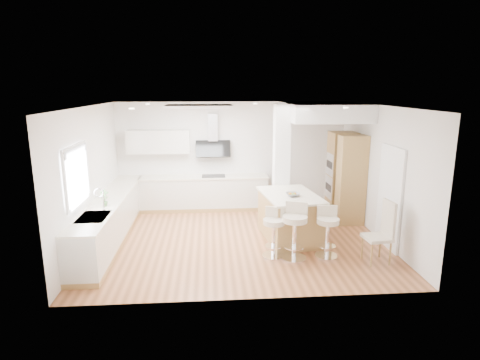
{
  "coord_description": "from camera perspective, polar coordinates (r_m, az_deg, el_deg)",
  "views": [
    {
      "loc": [
        -0.59,
        -8.03,
        3.17
      ],
      "look_at": [
        0.05,
        0.4,
        1.2
      ],
      "focal_mm": 30.0,
      "sensor_mm": 36.0,
      "label": 1
    }
  ],
  "objects": [
    {
      "name": "window_left",
      "position": [
        7.66,
        -22.26,
        1.0
      ],
      "size": [
        0.06,
        1.28,
        1.07
      ],
      "color": "white",
      "rests_on": "ground"
    },
    {
      "name": "ceiling",
      "position": [
        8.66,
        -0.16,
        -8.38
      ],
      "size": [
        6.0,
        5.0,
        0.02
      ],
      "primitive_type": "cube",
      "color": "white",
      "rests_on": "ground"
    },
    {
      "name": "bar_stool_b",
      "position": [
        7.59,
        7.8,
        -6.78
      ],
      "size": [
        0.62,
        0.62,
        1.08
      ],
      "rotation": [
        0.0,
        0.0,
        -0.36
      ],
      "color": "white",
      "rests_on": "ground"
    },
    {
      "name": "wall_right",
      "position": [
        8.98,
        19.31,
        0.98
      ],
      "size": [
        0.04,
        5.0,
        2.8
      ],
      "primitive_type": "cube",
      "color": "white",
      "rests_on": "ground"
    },
    {
      "name": "wall_left",
      "position": [
        8.57,
        -20.59,
        0.33
      ],
      "size": [
        0.04,
        5.0,
        2.8
      ],
      "primitive_type": "cube",
      "color": "white",
      "rests_on": "ground"
    },
    {
      "name": "doorway_right",
      "position": [
        8.53,
        20.53,
        -2.5
      ],
      "size": [
        0.05,
        1.0,
        2.1
      ],
      "color": "#494039",
      "rests_on": "ground"
    },
    {
      "name": "bar_stool_c",
      "position": [
        7.81,
        12.32,
        -6.84
      ],
      "size": [
        0.49,
        0.49,
        0.98
      ],
      "rotation": [
        0.0,
        0.0,
        -0.13
      ],
      "color": "white",
      "rests_on": "ground"
    },
    {
      "name": "skylight",
      "position": [
        8.65,
        -5.79,
        10.38
      ],
      "size": [
        4.1,
        2.1,
        0.06
      ],
      "color": "white",
      "rests_on": "ground"
    },
    {
      "name": "wall_back",
      "position": [
        10.7,
        -1.16,
        3.57
      ],
      "size": [
        6.0,
        0.04,
        2.8
      ],
      "primitive_type": "cube",
      "color": "white",
      "rests_on": "ground"
    },
    {
      "name": "peninsula",
      "position": [
        8.59,
        7.03,
        -5.14
      ],
      "size": [
        1.27,
        1.74,
        1.06
      ],
      "rotation": [
        0.0,
        0.0,
        0.13
      ],
      "color": "#B18A4C",
      "rests_on": "ground"
    },
    {
      "name": "pillar",
      "position": [
        9.3,
        5.87,
        2.06
      ],
      "size": [
        0.35,
        0.35,
        2.8
      ],
      "color": "white",
      "rests_on": "ground"
    },
    {
      "name": "dining_chair",
      "position": [
        7.83,
        19.65,
        -6.67
      ],
      "size": [
        0.49,
        0.49,
        1.17
      ],
      "rotation": [
        0.0,
        0.0,
        0.09
      ],
      "color": "beige",
      "rests_on": "ground"
    },
    {
      "name": "soffit",
      "position": [
        9.83,
        11.68,
        9.5
      ],
      "size": [
        1.78,
        2.2,
        0.4
      ],
      "color": "white",
      "rests_on": "ground"
    },
    {
      "name": "ground",
      "position": [
        8.66,
        -0.16,
        -8.38
      ],
      "size": [
        6.0,
        6.0,
        0.0
      ],
      "primitive_type": "plane",
      "color": "#AE6A40",
      "rests_on": "ground"
    },
    {
      "name": "bar_stool_a",
      "position": [
        7.67,
        4.84,
        -7.06
      ],
      "size": [
        0.53,
        0.53,
        0.95
      ],
      "rotation": [
        0.0,
        0.0,
        -0.29
      ],
      "color": "white",
      "rests_on": "ground"
    },
    {
      "name": "oven_column",
      "position": [
        10.05,
        14.71,
        0.48
      ],
      "size": [
        0.63,
        1.21,
        2.1
      ],
      "color": "#B18A4C",
      "rests_on": "ground"
    },
    {
      "name": "counter_left",
      "position": [
        8.95,
        -17.86,
        -5.19
      ],
      "size": [
        0.63,
        4.5,
        1.35
      ],
      "color": "#B18A4C",
      "rests_on": "ground"
    },
    {
      "name": "counter_back",
      "position": [
        10.56,
        -6.01,
        -0.54
      ],
      "size": [
        3.62,
        0.63,
        2.5
      ],
      "color": "#B18A4C",
      "rests_on": "ground"
    }
  ]
}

